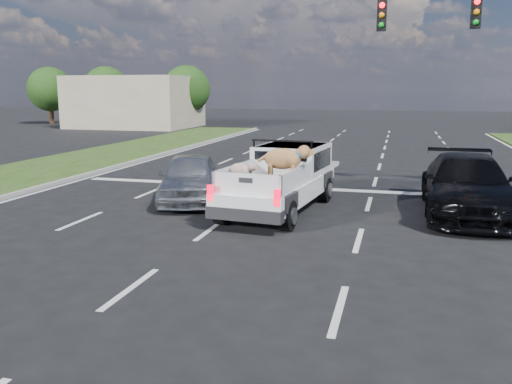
{
  "coord_description": "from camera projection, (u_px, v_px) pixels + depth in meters",
  "views": [
    {
      "loc": [
        2.51,
        -7.83,
        3.31
      ],
      "look_at": [
        -0.09,
        2.0,
        1.37
      ],
      "focal_mm": 38.0,
      "sensor_mm": 36.0,
      "label": 1
    }
  ],
  "objects": [
    {
      "name": "road_markings",
      "position": [
        301.0,
        211.0,
        14.92
      ],
      "size": [
        17.75,
        60.0,
        0.01
      ],
      "color": "silver",
      "rests_on": "ground"
    },
    {
      "name": "silver_sedan",
      "position": [
        190.0,
        178.0,
        16.11
      ],
      "size": [
        2.84,
        4.5,
        1.43
      ],
      "primitive_type": "imported",
      "rotation": [
        0.0,
        0.0,
        0.3
      ],
      "color": "#B3B5BA",
      "rests_on": "ground"
    },
    {
      "name": "tree_far_b",
      "position": [
        106.0,
        89.0,
        50.18
      ],
      "size": [
        4.2,
        4.2,
        5.4
      ],
      "color": "#332114",
      "rests_on": "ground"
    },
    {
      "name": "curb_left",
      "position": [
        8.0,
        196.0,
        16.64
      ],
      "size": [
        0.15,
        60.0,
        0.14
      ],
      "primitive_type": "cube",
      "color": "gray",
      "rests_on": "ground"
    },
    {
      "name": "tree_far_c",
      "position": [
        187.0,
        89.0,
        48.17
      ],
      "size": [
        4.2,
        4.2,
        5.4
      ],
      "color": "#332114",
      "rests_on": "ground"
    },
    {
      "name": "ground",
      "position": [
        229.0,
        299.0,
        8.69
      ],
      "size": [
        160.0,
        160.0,
        0.0
      ],
      "primitive_type": "plane",
      "color": "black",
      "rests_on": "ground"
    },
    {
      "name": "black_coupe",
      "position": [
        467.0,
        186.0,
        14.38
      ],
      "size": [
        2.23,
        5.43,
        1.57
      ],
      "primitive_type": "imported",
      "rotation": [
        0.0,
        0.0,
        -0.0
      ],
      "color": "black",
      "rests_on": "ground"
    },
    {
      "name": "building_left",
      "position": [
        136.0,
        102.0,
        47.48
      ],
      "size": [
        10.0,
        8.0,
        4.4
      ],
      "primitive_type": "cube",
      "color": "#B6A68B",
      "rests_on": "ground"
    },
    {
      "name": "pickup_truck",
      "position": [
        282.0,
        178.0,
        14.85
      ],
      "size": [
        2.43,
        5.37,
        1.95
      ],
      "rotation": [
        0.0,
        0.0,
        -0.11
      ],
      "color": "black",
      "rests_on": "ground"
    },
    {
      "name": "tree_far_a",
      "position": [
        50.0,
        89.0,
        51.69
      ],
      "size": [
        4.2,
        4.2,
        5.4
      ],
      "color": "#332114",
      "rests_on": "ground"
    }
  ]
}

